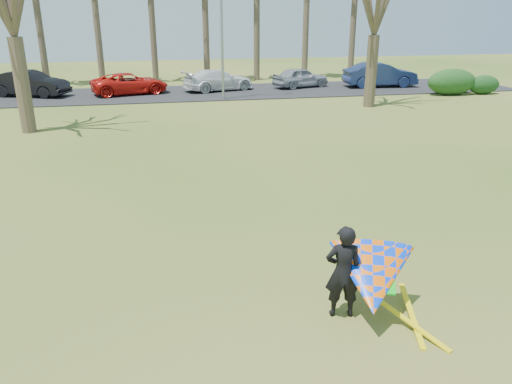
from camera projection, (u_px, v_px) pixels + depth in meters
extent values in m
plane|color=#245111|center=(275.00, 271.00, 10.68)|extent=(100.00, 100.00, 0.00)
cube|color=black|center=(188.00, 93.00, 33.68)|extent=(46.00, 7.00, 0.06)
cylinder|color=#453829|center=(39.00, 22.00, 35.79)|extent=(0.48, 0.48, 9.00)
cylinder|color=#48382B|center=(96.00, 17.00, 36.43)|extent=(0.48, 0.48, 9.70)
cylinder|color=#4E402E|center=(152.00, 12.00, 37.06)|extent=(0.48, 0.48, 10.40)
cylinder|color=#4A3A2C|center=(206.00, 21.00, 38.06)|extent=(0.48, 0.48, 9.00)
cylinder|color=#453929|center=(257.00, 16.00, 38.69)|extent=(0.48, 0.48, 9.70)
cylinder|color=#4D3D2E|center=(306.00, 12.00, 39.33)|extent=(0.48, 0.48, 10.40)
cylinder|color=#4E402E|center=(353.00, 21.00, 40.32)|extent=(0.48, 0.48, 9.00)
cylinder|color=#4D3C2E|center=(22.00, 86.00, 22.26)|extent=(0.64, 0.64, 4.20)
cylinder|color=#46382A|center=(371.00, 72.00, 28.45)|extent=(0.64, 0.64, 3.99)
cylinder|color=gray|center=(222.00, 33.00, 29.94)|extent=(0.16, 0.16, 8.00)
ellipsoid|color=#173E16|center=(452.00, 82.00, 32.86)|extent=(3.40, 1.54, 1.70)
ellipsoid|color=#143716|center=(484.00, 85.00, 33.25)|extent=(2.24, 1.05, 1.25)
imported|color=black|center=(30.00, 84.00, 31.97)|extent=(5.19, 3.40, 1.62)
imported|color=red|center=(130.00, 83.00, 32.89)|extent=(5.39, 3.53, 1.38)
imported|color=silver|center=(218.00, 80.00, 34.38)|extent=(5.27, 3.39, 1.42)
imported|color=#92959E|center=(300.00, 77.00, 35.81)|extent=(4.45, 2.89, 1.41)
imported|color=navy|center=(380.00, 75.00, 36.04)|extent=(5.30, 2.11, 1.71)
imported|color=black|center=(343.00, 272.00, 8.86)|extent=(0.71, 0.53, 1.77)
cone|color=#0539F2|center=(372.00, 278.00, 8.73)|extent=(2.13, 2.39, 2.02)
cube|color=#0CBF19|center=(380.00, 282.00, 8.69)|extent=(0.62, 0.60, 0.24)
cube|color=yellow|center=(406.00, 326.00, 8.80)|extent=(0.85, 1.66, 0.28)
cube|color=yellow|center=(411.00, 318.00, 9.02)|extent=(0.56, 1.76, 0.22)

